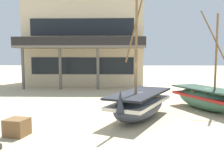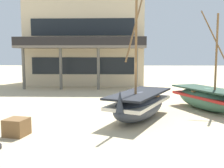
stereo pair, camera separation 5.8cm
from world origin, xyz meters
TOP-DOWN VIEW (x-y plane):
  - ground_plane at (0.00, 0.00)m, footprint 120.00×120.00m
  - fishing_boat_near_left at (4.87, 1.64)m, footprint 2.98×4.48m
  - fishing_boat_centre_large at (1.28, -0.34)m, footprint 3.28×4.71m
  - cargo_crate at (-3.21, -2.94)m, footprint 0.86×0.86m
  - harbor_building_main at (-2.98, 14.79)m, footprint 11.32×9.08m

SIDE VIEW (x-z plane):
  - ground_plane at x=0.00m, z-range 0.00..0.00m
  - cargo_crate at x=-3.21m, z-range 0.00..0.60m
  - fishing_boat_near_left at x=4.87m, z-range -1.93..3.19m
  - fishing_boat_centre_large at x=1.28m, z-range -2.26..3.59m
  - harbor_building_main at x=-2.98m, z-range 0.00..10.50m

